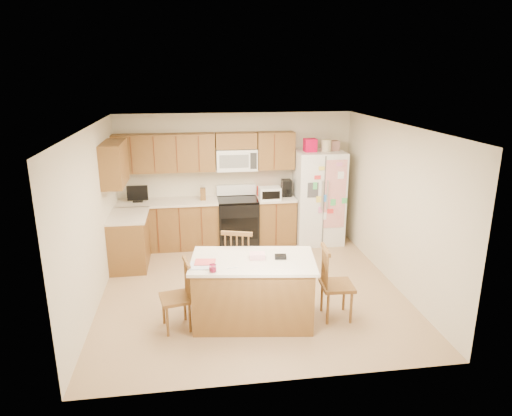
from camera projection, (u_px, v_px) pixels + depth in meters
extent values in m
plane|color=#9D7A58|center=(251.00, 288.00, 7.10)|extent=(4.50, 4.50, 0.00)
cube|color=beige|center=(236.00, 178.00, 8.87)|extent=(4.50, 0.10, 2.50)
cube|color=beige|center=(280.00, 276.00, 4.60)|extent=(4.50, 0.10, 2.50)
cube|color=beige|center=(93.00, 218.00, 6.43)|extent=(0.10, 4.50, 2.50)
cube|color=beige|center=(395.00, 205.00, 7.05)|extent=(0.10, 4.50, 2.50)
cube|color=white|center=(250.00, 126.00, 6.38)|extent=(4.50, 4.50, 0.04)
cube|color=olive|center=(169.00, 225.00, 8.64)|extent=(1.87, 0.60, 0.88)
cube|color=olive|center=(275.00, 221.00, 8.92)|extent=(0.72, 0.60, 0.88)
cube|color=olive|center=(129.00, 241.00, 7.82)|extent=(0.60, 0.95, 0.88)
cube|color=beige|center=(167.00, 202.00, 8.50)|extent=(1.87, 0.64, 0.04)
cube|color=beige|center=(276.00, 198.00, 8.78)|extent=(0.72, 0.64, 0.04)
cube|color=beige|center=(128.00, 216.00, 7.69)|extent=(0.64, 0.95, 0.04)
cube|color=olive|center=(164.00, 153.00, 8.38)|extent=(1.85, 0.33, 0.70)
cube|color=olive|center=(275.00, 150.00, 8.66)|extent=(0.70, 0.33, 0.70)
cube|color=olive|center=(236.00, 140.00, 8.50)|extent=(0.76, 0.33, 0.29)
cube|color=olive|center=(114.00, 164.00, 7.41)|extent=(0.33, 0.95, 0.70)
cube|color=#582610|center=(131.00, 155.00, 8.14)|extent=(0.02, 0.01, 0.66)
cube|color=#582610|center=(135.00, 232.00, 8.27)|extent=(0.02, 0.01, 0.84)
cube|color=#582610|center=(154.00, 155.00, 8.19)|extent=(0.02, 0.01, 0.66)
cube|color=#582610|center=(158.00, 231.00, 8.33)|extent=(0.02, 0.01, 0.84)
cube|color=#582610|center=(177.00, 154.00, 8.25)|extent=(0.02, 0.01, 0.66)
cube|color=#582610|center=(180.00, 230.00, 8.38)|extent=(0.02, 0.01, 0.84)
cube|color=#582610|center=(199.00, 154.00, 8.30)|extent=(0.01, 0.01, 0.66)
cube|color=#582610|center=(202.00, 229.00, 8.44)|extent=(0.01, 0.01, 0.84)
cube|color=#582610|center=(274.00, 152.00, 8.49)|extent=(0.01, 0.01, 0.66)
cube|color=#582610|center=(276.00, 226.00, 8.63)|extent=(0.01, 0.01, 0.84)
cube|color=white|center=(236.00, 159.00, 8.58)|extent=(0.76, 0.38, 0.40)
cube|color=slate|center=(234.00, 161.00, 8.38)|extent=(0.54, 0.01, 0.24)
cube|color=#262626|center=(254.00, 161.00, 8.43)|extent=(0.12, 0.01, 0.30)
cube|color=olive|center=(203.00, 194.00, 8.56)|extent=(0.10, 0.14, 0.22)
cube|color=black|center=(138.00, 201.00, 8.45)|extent=(0.18, 0.12, 0.02)
cube|color=black|center=(137.00, 193.00, 8.40)|extent=(0.38, 0.03, 0.28)
cube|color=red|center=(267.00, 192.00, 8.81)|extent=(0.35, 0.22, 0.18)
cube|color=white|center=(270.00, 193.00, 8.59)|extent=(0.40, 0.28, 0.23)
cube|color=black|center=(271.00, 195.00, 8.46)|extent=(0.34, 0.01, 0.15)
cube|color=black|center=(286.00, 188.00, 8.82)|extent=(0.18, 0.22, 0.32)
cylinder|color=black|center=(287.00, 192.00, 8.77)|extent=(0.12, 0.12, 0.12)
cube|color=black|center=(238.00, 223.00, 8.80)|extent=(0.76, 0.64, 0.88)
cube|color=black|center=(240.00, 229.00, 8.50)|extent=(0.68, 0.01, 0.42)
cube|color=black|center=(238.00, 199.00, 8.67)|extent=(0.76, 0.64, 0.03)
cube|color=white|center=(236.00, 190.00, 8.88)|extent=(0.76, 0.10, 0.20)
cube|color=white|center=(318.00, 197.00, 8.83)|extent=(0.90, 0.75, 1.80)
cube|color=#4C4C4C|center=(324.00, 203.00, 8.47)|extent=(0.02, 0.01, 1.75)
cube|color=silver|center=(322.00, 195.00, 8.40)|extent=(0.02, 0.03, 0.55)
cube|color=silver|center=(327.00, 195.00, 8.41)|extent=(0.02, 0.03, 0.55)
cube|color=#3F3F44|center=(313.00, 190.00, 8.37)|extent=(0.20, 0.01, 0.28)
cube|color=#D84C59|center=(335.00, 194.00, 8.45)|extent=(0.42, 0.01, 1.30)
cube|color=#C70032|center=(310.00, 145.00, 8.51)|extent=(0.22, 0.22, 0.24)
cylinder|color=#C8B88E|center=(326.00, 146.00, 8.51)|extent=(0.18, 0.18, 0.22)
cube|color=#9F6D64|center=(334.00, 145.00, 8.66)|extent=(0.18, 0.20, 0.18)
cube|color=olive|center=(253.00, 291.00, 6.08)|extent=(1.64, 1.06, 0.84)
cube|color=beige|center=(253.00, 261.00, 5.95)|extent=(1.73, 1.15, 0.04)
cylinder|color=#C70032|center=(213.00, 269.00, 5.57)|extent=(0.08, 0.08, 0.06)
cylinder|color=white|center=(213.00, 268.00, 5.57)|extent=(0.09, 0.09, 0.09)
cube|color=#FFB9B7|center=(257.00, 256.00, 5.98)|extent=(0.22, 0.18, 0.07)
cube|color=black|center=(280.00, 257.00, 5.98)|extent=(0.16, 0.14, 0.04)
cube|color=white|center=(202.00, 266.00, 5.73)|extent=(0.33, 0.28, 0.01)
cube|color=#D84C4C|center=(205.00, 262.00, 5.81)|extent=(0.28, 0.23, 0.01)
cylinder|color=white|center=(233.00, 268.00, 5.67)|extent=(0.14, 0.03, 0.01)
cube|color=olive|center=(176.00, 298.00, 5.88)|extent=(0.45, 0.47, 0.04)
cylinder|color=olive|center=(163.00, 310.00, 6.04)|extent=(0.03, 0.03, 0.41)
cylinder|color=olive|center=(167.00, 322.00, 5.75)|extent=(0.03, 0.03, 0.41)
cylinder|color=olive|center=(185.00, 306.00, 6.14)|extent=(0.03, 0.03, 0.41)
cylinder|color=olive|center=(190.00, 318.00, 5.84)|extent=(0.03, 0.03, 0.41)
cylinder|color=olive|center=(185.00, 274.00, 5.99)|extent=(0.02, 0.02, 0.46)
cylinder|color=olive|center=(186.00, 277.00, 5.93)|extent=(0.02, 0.02, 0.46)
cylinder|color=olive|center=(187.00, 279.00, 5.86)|extent=(0.02, 0.02, 0.46)
cylinder|color=olive|center=(188.00, 281.00, 5.80)|extent=(0.02, 0.02, 0.46)
cylinder|color=olive|center=(189.00, 283.00, 5.73)|extent=(0.02, 0.02, 0.46)
cube|color=olive|center=(186.00, 262.00, 5.80)|extent=(0.11, 0.38, 0.05)
cube|color=olive|center=(240.00, 265.00, 6.72)|extent=(0.58, 0.56, 0.05)
cylinder|color=olive|center=(254.00, 277.00, 6.92)|extent=(0.04, 0.04, 0.48)
cylinder|color=olive|center=(230.00, 275.00, 6.98)|extent=(0.04, 0.04, 0.48)
cylinder|color=olive|center=(251.00, 287.00, 6.61)|extent=(0.04, 0.04, 0.48)
cylinder|color=olive|center=(225.00, 285.00, 6.66)|extent=(0.04, 0.04, 0.48)
cylinder|color=olive|center=(249.00, 252.00, 6.43)|extent=(0.02, 0.02, 0.54)
cylinder|color=olive|center=(243.00, 252.00, 6.44)|extent=(0.02, 0.02, 0.54)
cylinder|color=olive|center=(237.00, 251.00, 6.45)|extent=(0.02, 0.02, 0.54)
cylinder|color=olive|center=(231.00, 251.00, 6.47)|extent=(0.02, 0.02, 0.54)
cylinder|color=olive|center=(225.00, 251.00, 6.48)|extent=(0.02, 0.02, 0.54)
cube|color=olive|center=(237.00, 234.00, 6.38)|extent=(0.44, 0.17, 0.06)
cube|color=olive|center=(337.00, 285.00, 6.14)|extent=(0.44, 0.46, 0.05)
cylinder|color=olive|center=(351.00, 308.00, 6.05)|extent=(0.04, 0.04, 0.45)
cylinder|color=olive|center=(344.00, 295.00, 6.39)|extent=(0.04, 0.04, 0.45)
cylinder|color=olive|center=(328.00, 309.00, 6.03)|extent=(0.04, 0.04, 0.45)
cylinder|color=olive|center=(322.00, 296.00, 6.37)|extent=(0.04, 0.04, 0.45)
cylinder|color=olive|center=(328.00, 272.00, 5.90)|extent=(0.02, 0.02, 0.50)
cylinder|color=olive|center=(326.00, 270.00, 5.97)|extent=(0.02, 0.02, 0.50)
cylinder|color=olive|center=(325.00, 267.00, 6.05)|extent=(0.02, 0.02, 0.50)
cylinder|color=olive|center=(324.00, 265.00, 6.12)|extent=(0.02, 0.02, 0.50)
cylinder|color=olive|center=(322.00, 263.00, 6.20)|extent=(0.02, 0.02, 0.50)
cube|color=olive|center=(326.00, 250.00, 5.97)|extent=(0.07, 0.42, 0.05)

